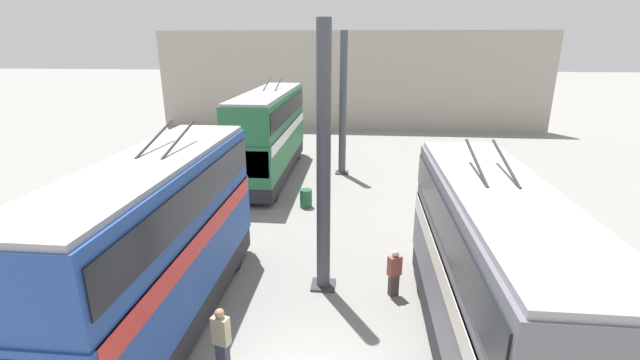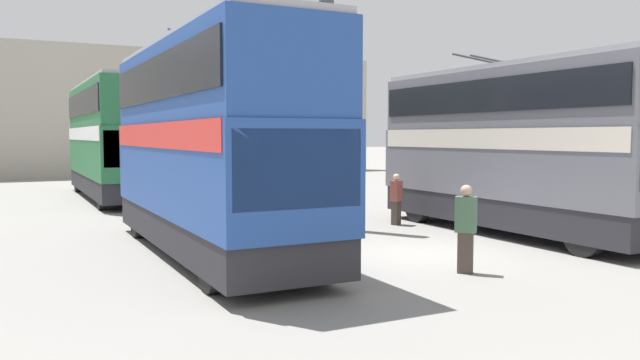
% 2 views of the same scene
% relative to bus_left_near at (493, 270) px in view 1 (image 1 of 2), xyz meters
% --- Properties ---
extents(depot_back_wall, '(0.50, 36.00, 8.86)m').
position_rel_bus_left_near_xyz_m(depot_back_wall, '(31.00, 4.31, 1.73)').
color(depot_back_wall, '#A8A093').
rests_on(depot_back_wall, ground_plane).
extents(support_column_near, '(0.79, 0.79, 8.50)m').
position_rel_bus_left_near_xyz_m(support_column_near, '(3.28, 4.31, 1.42)').
color(support_column_near, '#42474C').
rests_on(support_column_near, ground_plane).
extents(support_column_far, '(0.79, 0.79, 8.50)m').
position_rel_bus_left_near_xyz_m(support_column_far, '(16.40, 4.31, 1.42)').
color(support_column_far, '#42474C').
rests_on(support_column_far, ground_plane).
extents(bus_left_near, '(9.48, 2.54, 5.35)m').
position_rel_bus_left_near_xyz_m(bus_left_near, '(0.00, 0.00, 0.00)').
color(bus_left_near, black).
rests_on(bus_left_near, ground_plane).
extents(bus_right_mid, '(9.75, 2.54, 5.58)m').
position_rel_bus_left_near_xyz_m(bus_right_mid, '(0.79, 8.62, 0.12)').
color(bus_right_mid, black).
rests_on(bus_right_mid, ground_plane).
extents(bus_right_far, '(11.37, 2.54, 5.74)m').
position_rel_bus_left_near_xyz_m(bus_right_far, '(15.43, 8.62, 0.22)').
color(bus_right_far, black).
rests_on(bus_right_far, ground_plane).
extents(person_by_left_row, '(0.41, 0.48, 1.60)m').
position_rel_bus_left_near_xyz_m(person_by_left_row, '(2.96, 2.01, -1.86)').
color(person_by_left_row, '#473D33').
rests_on(person_by_left_row, ground_plane).
extents(person_by_right_row, '(0.35, 0.47, 1.81)m').
position_rel_bus_left_near_xyz_m(person_by_right_row, '(-0.87, 6.43, -1.74)').
color(person_by_right_row, '#384251').
rests_on(person_by_right_row, ground_plane).
extents(oil_drum, '(0.63, 0.63, 0.91)m').
position_rel_bus_left_near_xyz_m(oil_drum, '(10.47, 5.82, -2.25)').
color(oil_drum, '#235638').
rests_on(oil_drum, ground_plane).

